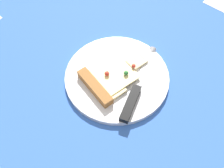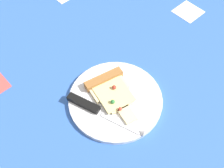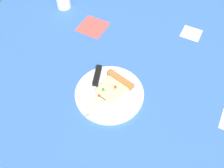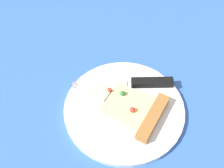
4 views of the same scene
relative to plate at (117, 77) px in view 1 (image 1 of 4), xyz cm
name	(u,v)px [view 1 (image 1 of 4)]	position (x,y,z in cm)	size (l,w,h in cm)	color
ground_plane	(102,114)	(9.97, 3.37, -2.17)	(156.00, 156.00, 3.00)	#3360B7
plate	(117,77)	(0.00, 0.00, 0.00)	(27.28, 27.28, 1.35)	silver
pizza_slice	(109,79)	(2.54, -0.56, 1.47)	(18.69, 13.04, 2.52)	beige
knife	(136,89)	(0.34, 6.59, 1.28)	(23.41, 9.67, 2.45)	silver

